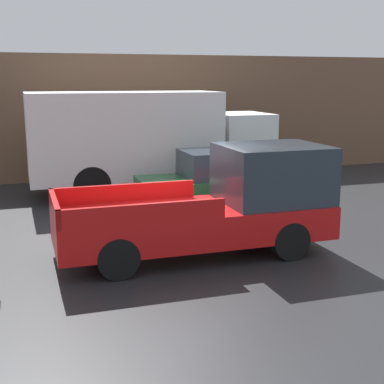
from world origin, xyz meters
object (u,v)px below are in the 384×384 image
object	(u,v)px
pickup_truck	(221,205)
delivery_truck	(146,138)
newspaper_box	(128,165)
car	(226,180)

from	to	relation	value
pickup_truck	delivery_truck	distance (m)	6.46
pickup_truck	newspaper_box	xyz separation A→B (m)	(-0.18, 8.96, -0.52)
pickup_truck	car	bearing A→B (deg)	66.97
car	pickup_truck	bearing A→B (deg)	-113.03
delivery_truck	newspaper_box	bearing A→B (deg)	91.91
car	delivery_truck	xyz separation A→B (m)	(-1.57, 2.95, 0.92)
pickup_truck	newspaper_box	world-z (taller)	pickup_truck
pickup_truck	car	world-z (taller)	pickup_truck
car	newspaper_box	xyz separation A→B (m)	(-1.66, 5.49, -0.33)
car	newspaper_box	bearing A→B (deg)	106.80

